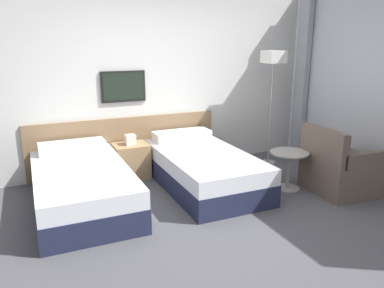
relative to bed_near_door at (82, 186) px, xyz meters
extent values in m
plane|color=#47474C|center=(1.25, -0.91, -0.25)|extent=(16.00, 16.00, 0.00)
cube|color=silver|center=(1.25, 1.04, 1.10)|extent=(10.00, 0.06, 2.70)
cube|color=#846647|center=(0.79, 0.99, 0.17)|extent=(2.80, 0.04, 0.83)
cube|color=black|center=(0.79, 0.99, 1.03)|extent=(0.64, 0.03, 0.44)
cube|color=black|center=(0.79, 0.98, 1.03)|extent=(0.58, 0.01, 0.38)
cube|color=#8E939E|center=(3.70, 0.66, 1.07)|extent=(0.10, 0.24, 2.64)
cube|color=#1E233D|center=(0.00, -0.03, -0.11)|extent=(1.06, 1.98, 0.28)
cube|color=silver|center=(0.00, -0.03, 0.13)|extent=(1.05, 1.96, 0.20)
cube|color=silver|center=(0.00, 0.73, 0.29)|extent=(0.85, 0.34, 0.13)
cube|color=#1E233D|center=(1.58, -0.03, -0.11)|extent=(1.06, 1.98, 0.28)
cube|color=silver|center=(1.58, -0.03, 0.13)|extent=(1.05, 1.96, 0.20)
cube|color=silver|center=(1.58, 0.73, 0.29)|extent=(0.85, 0.34, 0.13)
cube|color=#9E7A51|center=(0.79, 0.73, 0.00)|extent=(0.48, 0.41, 0.49)
cube|color=silver|center=(0.79, 0.73, 0.31)|extent=(0.14, 0.14, 0.14)
cylinder|color=#9E9993|center=(2.98, 0.47, -0.24)|extent=(0.24, 0.24, 0.02)
cylinder|color=#9E9993|center=(2.98, 0.47, 0.55)|extent=(0.02, 0.02, 1.57)
cube|color=silver|center=(2.98, 0.47, 1.43)|extent=(0.29, 0.29, 0.18)
cylinder|color=gray|center=(2.57, -0.55, -0.24)|extent=(0.33, 0.33, 0.01)
cylinder|color=gray|center=(2.57, -0.55, 0.00)|extent=(0.05, 0.05, 0.47)
cylinder|color=gray|center=(2.57, -0.55, 0.25)|extent=(0.50, 0.50, 0.02)
cube|color=brown|center=(3.20, -0.90, -0.03)|extent=(0.89, 0.85, 0.44)
cube|color=brown|center=(2.83, -0.87, 0.40)|extent=(0.16, 0.80, 0.43)
cube|color=brown|center=(3.17, -1.25, 0.28)|extent=(0.72, 0.14, 0.18)
cube|color=brown|center=(3.22, -0.54, 0.28)|extent=(0.72, 0.14, 0.18)
camera|label=1|loc=(-0.49, -4.31, 1.65)|focal=35.00mm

